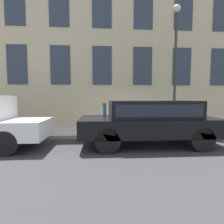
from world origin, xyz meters
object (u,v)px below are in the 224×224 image
(fire_hydrant, at_px, (119,125))
(street_lamp, at_px, (176,55))
(person, at_px, (105,114))
(parked_truck_black_near, at_px, (150,119))

(fire_hydrant, relative_size, street_lamp, 0.12)
(person, xyz_separation_m, parked_truck_black_near, (-1.64, -1.63, -0.06))
(person, distance_m, parked_truck_black_near, 2.31)
(fire_hydrant, height_order, street_lamp, street_lamp)
(parked_truck_black_near, xyz_separation_m, street_lamp, (2.17, -1.85, 2.89))
(parked_truck_black_near, relative_size, street_lamp, 0.82)
(street_lamp, bearing_deg, fire_hydrant, 102.10)
(person, xyz_separation_m, street_lamp, (0.53, -3.48, 2.84))
(person, relative_size, parked_truck_black_near, 0.30)
(person, bearing_deg, fire_hydrant, -48.16)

